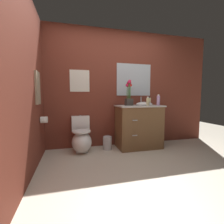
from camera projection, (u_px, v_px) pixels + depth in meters
ground_plane at (139, 176)px, 2.14m from camera, size 9.23×9.23×0.00m
wall_back at (120, 89)px, 3.52m from camera, size 4.31×0.05×2.50m
wall_left at (28, 83)px, 2.10m from camera, size 0.05×4.12×2.50m
toilet at (82, 139)px, 3.10m from camera, size 0.38×0.59×0.69m
vanity_cabinet at (139, 126)px, 3.36m from camera, size 0.94×0.56×1.08m
flower_vase at (129, 96)px, 3.19m from camera, size 0.14×0.14×0.51m
soap_bottle at (149, 101)px, 3.46m from camera, size 0.06×0.06×0.18m
lotion_bottle at (148, 101)px, 3.23m from camera, size 0.06×0.06×0.18m
hand_wash_bottle at (158, 100)px, 3.23m from camera, size 0.07×0.07×0.22m
trash_bin at (107, 143)px, 3.23m from camera, size 0.18×0.18×0.27m
wall_poster at (80, 81)px, 3.25m from camera, size 0.40×0.01×0.44m
wall_mirror at (134, 80)px, 3.55m from camera, size 0.80×0.01×0.70m
hanging_towel at (38, 88)px, 2.52m from camera, size 0.03×0.28×0.52m
toilet_paper_roll at (44, 120)px, 2.71m from camera, size 0.11×0.11×0.11m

